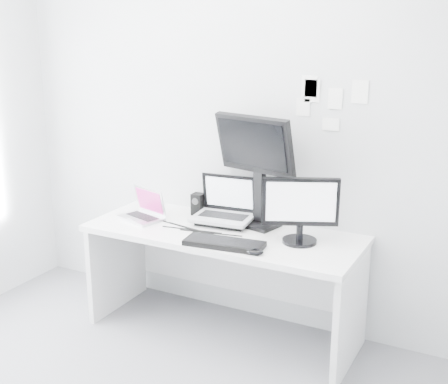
# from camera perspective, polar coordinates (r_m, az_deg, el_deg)

# --- Properties ---
(back_wall) EXTENTS (3.60, 0.00, 3.60)m
(back_wall) POSITION_cam_1_polar(r_m,az_deg,el_deg) (4.01, 2.21, 6.13)
(back_wall) COLOR silver
(back_wall) RESTS_ON ground
(desk) EXTENTS (1.80, 0.70, 0.73)m
(desk) POSITION_cam_1_polar(r_m,az_deg,el_deg) (4.00, -0.12, -8.68)
(desk) COLOR white
(desk) RESTS_ON ground
(macbook) EXTENTS (0.34, 0.29, 0.22)m
(macbook) POSITION_cam_1_polar(r_m,az_deg,el_deg) (4.09, -8.01, -1.15)
(macbook) COLOR #A8A8AD
(macbook) RESTS_ON desk
(speaker) EXTENTS (0.08, 0.08, 0.15)m
(speaker) POSITION_cam_1_polar(r_m,az_deg,el_deg) (4.17, -2.51, -1.17)
(speaker) COLOR black
(speaker) RESTS_ON desk
(dell_laptop) EXTENTS (0.42, 0.34, 0.32)m
(dell_laptop) POSITION_cam_1_polar(r_m,az_deg,el_deg) (3.94, -0.13, -0.85)
(dell_laptop) COLOR silver
(dell_laptop) RESTS_ON desk
(rear_monitor) EXTENTS (0.59, 0.32, 0.76)m
(rear_monitor) POSITION_cam_1_polar(r_m,az_deg,el_deg) (3.87, 3.15, 2.15)
(rear_monitor) COLOR black
(rear_monitor) RESTS_ON desk
(samsung_monitor) EXTENTS (0.51, 0.38, 0.42)m
(samsung_monitor) POSITION_cam_1_polar(r_m,az_deg,el_deg) (3.62, 7.34, -1.68)
(samsung_monitor) COLOR black
(samsung_monitor) RESTS_ON desk
(keyboard) EXTENTS (0.50, 0.23, 0.03)m
(keyboard) POSITION_cam_1_polar(r_m,az_deg,el_deg) (3.60, 0.02, -4.94)
(keyboard) COLOR black
(keyboard) RESTS_ON desk
(mouse) EXTENTS (0.11, 0.08, 0.03)m
(mouse) POSITION_cam_1_polar(r_m,az_deg,el_deg) (3.48, 2.96, -5.72)
(mouse) COLOR black
(mouse) RESTS_ON desk
(wall_note_0) EXTENTS (0.10, 0.00, 0.14)m
(wall_note_0) POSITION_cam_1_polar(r_m,az_deg,el_deg) (3.80, 8.44, 9.55)
(wall_note_0) COLOR white
(wall_note_0) RESTS_ON back_wall
(wall_note_1) EXTENTS (0.09, 0.00, 0.13)m
(wall_note_1) POSITION_cam_1_polar(r_m,az_deg,el_deg) (3.76, 10.59, 8.77)
(wall_note_1) COLOR white
(wall_note_1) RESTS_ON back_wall
(wall_note_2) EXTENTS (0.10, 0.00, 0.14)m
(wall_note_2) POSITION_cam_1_polar(r_m,az_deg,el_deg) (3.71, 12.87, 9.34)
(wall_note_2) COLOR white
(wall_note_2) RESTS_ON back_wall
(wall_note_3) EXTENTS (0.11, 0.00, 0.08)m
(wall_note_3) POSITION_cam_1_polar(r_m,az_deg,el_deg) (3.79, 10.18, 6.39)
(wall_note_3) COLOR white
(wall_note_3) RESTS_ON back_wall
(wall_note_4) EXTENTS (0.10, 0.00, 0.13)m
(wall_note_4) POSITION_cam_1_polar(r_m,az_deg,el_deg) (3.80, 8.18, 9.99)
(wall_note_4) COLOR white
(wall_note_4) RESTS_ON back_wall
(wall_note_5) EXTENTS (0.09, 0.00, 0.11)m
(wall_note_5) POSITION_cam_1_polar(r_m,az_deg,el_deg) (3.83, 7.58, 8.03)
(wall_note_5) COLOR white
(wall_note_5) RESTS_ON back_wall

